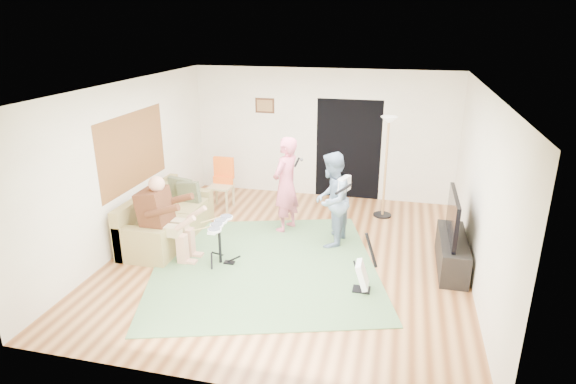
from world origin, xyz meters
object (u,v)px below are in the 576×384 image
(guitar_spare, at_px, (363,275))
(tv_cabinet, at_px, (452,253))
(guitarist, at_px, (331,200))
(television, at_px, (453,216))
(singer, at_px, (286,185))
(torchiere_lamp, at_px, (387,149))
(dining_chair, at_px, (222,191))
(sofa, at_px, (164,223))
(drum_kit, at_px, (220,245))

(guitar_spare, relative_size, tv_cabinet, 0.64)
(guitarist, relative_size, television, 1.34)
(singer, relative_size, television, 1.44)
(singer, xyz_separation_m, television, (2.76, -0.80, -0.01))
(singer, xyz_separation_m, tv_cabinet, (2.81, -0.80, -0.61))
(torchiere_lamp, xyz_separation_m, dining_chair, (-3.19, -0.32, -0.97))
(guitarist, xyz_separation_m, torchiere_lamp, (0.80, 1.48, 0.53))
(guitarist, bearing_deg, sofa, -73.41)
(guitarist, bearing_deg, dining_chair, -108.04)
(dining_chair, bearing_deg, guitar_spare, -38.96)
(singer, distance_m, television, 2.87)
(torchiere_lamp, height_order, tv_cabinet, torchiere_lamp)
(drum_kit, height_order, guitar_spare, guitar_spare)
(drum_kit, xyz_separation_m, guitarist, (1.57, 1.09, 0.49))
(dining_chair, distance_m, television, 4.57)
(torchiere_lamp, relative_size, tv_cabinet, 1.39)
(sofa, bearing_deg, television, 0.60)
(torchiere_lamp, bearing_deg, guitarist, -118.43)
(tv_cabinet, relative_size, television, 1.17)
(tv_cabinet, bearing_deg, torchiere_lamp, 121.23)
(dining_chair, xyz_separation_m, television, (4.27, -1.55, 0.49))
(guitarist, xyz_separation_m, television, (1.88, -0.39, 0.05))
(torchiere_lamp, bearing_deg, dining_chair, -174.25)
(sofa, relative_size, dining_chair, 2.03)
(sofa, relative_size, television, 1.74)
(dining_chair, bearing_deg, guitarist, -24.90)
(drum_kit, bearing_deg, sofa, 153.31)
(guitar_spare, distance_m, torchiere_lamp, 3.08)
(guitarist, height_order, torchiere_lamp, torchiere_lamp)
(drum_kit, xyz_separation_m, singer, (0.69, 1.50, 0.55))
(drum_kit, bearing_deg, guitar_spare, -7.98)
(guitarist, bearing_deg, drum_kit, -47.31)
(drum_kit, relative_size, guitarist, 0.45)
(guitarist, height_order, dining_chair, guitarist)
(torchiere_lamp, distance_m, dining_chair, 3.35)
(singer, distance_m, torchiere_lamp, 2.05)
(sofa, xyz_separation_m, singer, (1.98, 0.85, 0.58))
(sofa, height_order, television, television)
(singer, xyz_separation_m, guitarist, (0.88, -0.41, -0.06))
(guitarist, distance_m, torchiere_lamp, 1.76)
(singer, xyz_separation_m, torchiere_lamp, (1.68, 1.07, 0.47))
(drum_kit, distance_m, dining_chair, 2.39)
(sofa, relative_size, guitar_spare, 2.30)
(guitar_spare, bearing_deg, drum_kit, 172.02)
(drum_kit, relative_size, tv_cabinet, 0.51)
(singer, relative_size, guitarist, 1.07)
(drum_kit, xyz_separation_m, dining_chair, (-0.82, 2.25, 0.05))
(tv_cabinet, bearing_deg, guitarist, 168.59)
(singer, relative_size, tv_cabinet, 1.23)
(singer, xyz_separation_m, guitar_spare, (1.55, -1.81, -0.60))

